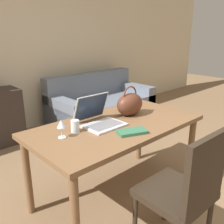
# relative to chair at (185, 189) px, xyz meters

# --- Properties ---
(wall_back) EXTENTS (10.00, 0.06, 2.70)m
(wall_back) POSITION_rel_chair_xyz_m (0.08, 3.02, 0.83)
(wall_back) COLOR beige
(wall_back) RESTS_ON ground_plane
(dining_table) EXTENTS (1.53, 0.80, 0.73)m
(dining_table) POSITION_rel_chair_xyz_m (0.12, 0.77, 0.13)
(dining_table) COLOR brown
(dining_table) RESTS_ON ground_plane
(chair) EXTENTS (0.45, 0.45, 0.93)m
(chair) POSITION_rel_chair_xyz_m (0.00, 0.00, 0.00)
(chair) COLOR #2D2319
(chair) RESTS_ON ground_plane
(couch) EXTENTS (1.76, 0.88, 0.82)m
(couch) POSITION_rel_chair_xyz_m (1.35, 2.42, -0.23)
(couch) COLOR slate
(couch) RESTS_ON ground_plane
(laptop) EXTENTS (0.34, 0.35, 0.25)m
(laptop) POSITION_rel_chair_xyz_m (-0.00, 0.88, 0.28)
(laptop) COLOR silver
(laptop) RESTS_ON dining_table
(drinking_glass) EXTENTS (0.07, 0.07, 0.10)m
(drinking_glass) POSITION_rel_chair_xyz_m (-0.25, 0.86, 0.27)
(drinking_glass) COLOR silver
(drinking_glass) RESTS_ON dining_table
(wine_glass) EXTENTS (0.07, 0.07, 0.14)m
(wine_glass) POSITION_rel_chair_xyz_m (-0.39, 0.84, 0.32)
(wine_glass) COLOR silver
(wine_glass) RESTS_ON dining_table
(handbag) EXTENTS (0.29, 0.19, 0.28)m
(handbag) POSITION_rel_chair_xyz_m (0.37, 0.85, 0.33)
(handbag) COLOR #592D1E
(handbag) RESTS_ON dining_table
(book) EXTENTS (0.26, 0.20, 0.02)m
(book) POSITION_rel_chair_xyz_m (0.06, 0.53, 0.23)
(book) COLOR #336B4C
(book) RESTS_ON dining_table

